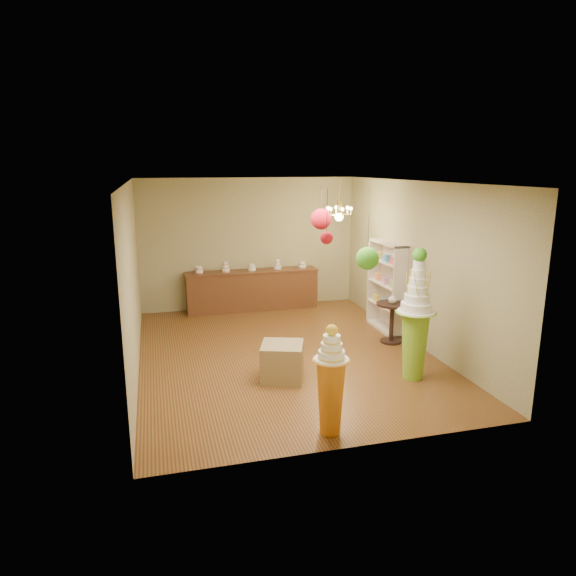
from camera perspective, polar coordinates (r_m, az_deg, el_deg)
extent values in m
plane|color=brown|center=(9.23, -0.42, -7.25)|extent=(6.50, 6.50, 0.00)
plane|color=silver|center=(8.63, -0.45, 11.72)|extent=(6.50, 6.50, 0.00)
cube|color=tan|center=(11.94, -4.33, 4.93)|extent=(5.00, 0.04, 3.00)
cube|color=tan|center=(5.81, 7.57, -4.31)|extent=(5.00, 0.04, 3.00)
cube|color=tan|center=(8.55, -16.88, 0.98)|extent=(0.04, 6.50, 3.00)
cube|color=tan|center=(9.72, 14.00, 2.61)|extent=(0.04, 6.50, 3.00)
cone|color=#7DBB29|center=(8.25, 13.84, -6.24)|extent=(0.51, 0.51, 1.07)
cylinder|color=white|center=(8.09, 14.06, -2.57)|extent=(0.69, 0.69, 0.03)
cylinder|color=white|center=(8.07, 14.09, -2.03)|extent=(0.56, 0.56, 0.13)
cylinder|color=white|center=(8.03, 14.14, -1.14)|extent=(0.46, 0.46, 0.13)
cylinder|color=white|center=(8.00, 14.19, -0.24)|extent=(0.38, 0.38, 0.13)
cylinder|color=white|center=(7.98, 14.25, 0.66)|extent=(0.31, 0.31, 0.13)
cylinder|color=white|center=(7.95, 14.30, 1.57)|extent=(0.25, 0.25, 0.13)
cylinder|color=white|center=(7.92, 14.35, 2.49)|extent=(0.21, 0.21, 0.13)
sphere|color=green|center=(7.90, 14.42, 3.60)|extent=(0.22, 0.22, 0.22)
cone|color=orange|center=(6.49, 4.75, -11.99)|extent=(0.36, 0.36, 0.96)
cylinder|color=white|center=(6.29, 4.84, -7.93)|extent=(0.43, 0.43, 0.03)
cylinder|color=white|center=(6.27, 4.85, -7.38)|extent=(0.32, 0.32, 0.10)
cylinder|color=white|center=(6.24, 4.87, -6.53)|extent=(0.26, 0.26, 0.10)
cylinder|color=white|center=(6.20, 4.89, -5.67)|extent=(0.21, 0.21, 0.10)
sphere|color=gold|center=(6.17, 4.91, -4.70)|extent=(0.14, 0.14, 0.14)
cube|color=olive|center=(8.07, -0.65, -8.18)|extent=(0.80, 0.80, 0.57)
cube|color=#56301B|center=(11.87, -3.99, -0.28)|extent=(3.00, 0.50, 0.90)
cube|color=#56301B|center=(11.77, -4.02, 1.87)|extent=(3.04, 0.54, 0.03)
cylinder|color=white|center=(11.59, -9.87, 2.00)|extent=(0.18, 0.18, 0.16)
cylinder|color=white|center=(11.65, -6.94, 2.36)|extent=(0.18, 0.18, 0.24)
cylinder|color=white|center=(11.75, -4.03, 2.32)|extent=(0.18, 0.18, 0.16)
cylinder|color=white|center=(11.87, -1.19, 2.66)|extent=(0.18, 0.18, 0.24)
cylinder|color=white|center=(12.03, 1.60, 2.61)|extent=(0.18, 0.18, 0.16)
cube|color=beige|center=(10.53, 11.65, 0.21)|extent=(0.04, 1.20, 1.80)
cube|color=beige|center=(10.56, 10.77, -1.95)|extent=(0.30, 1.14, 0.03)
cube|color=beige|center=(10.45, 10.88, 0.43)|extent=(0.30, 1.14, 0.03)
cube|color=beige|center=(10.36, 10.99, 2.85)|extent=(0.30, 1.14, 0.03)
cylinder|color=black|center=(9.97, 11.34, -5.80)|extent=(0.48, 0.48, 0.04)
cylinder|color=black|center=(9.86, 11.44, -3.86)|extent=(0.10, 0.10, 0.75)
cylinder|color=black|center=(9.75, 11.54, -1.77)|extent=(0.72, 0.72, 0.04)
imported|color=beige|center=(9.73, 11.57, -1.15)|extent=(0.21, 0.21, 0.18)
cylinder|color=#41352F|center=(7.06, 3.71, 9.47)|extent=(0.01, 0.01, 0.45)
sphere|color=red|center=(7.08, 3.68, 7.65)|extent=(0.29, 0.29, 0.29)
cylinder|color=#41352F|center=(6.69, 8.95, 7.13)|extent=(0.01, 0.01, 0.91)
sphere|color=green|center=(6.76, 8.81, 3.27)|extent=(0.30, 0.30, 0.30)
cylinder|color=#41352F|center=(6.22, 4.36, 8.28)|extent=(0.01, 0.01, 0.59)
sphere|color=red|center=(6.25, 4.31, 5.58)|extent=(0.16, 0.16, 0.16)
cylinder|color=#E0BC4F|center=(10.53, 5.75, 10.60)|extent=(0.02, 0.02, 0.50)
cylinder|color=#E0BC4F|center=(10.54, 5.71, 8.97)|extent=(0.10, 0.10, 0.30)
sphere|color=#FFE88C|center=(10.56, 5.69, 7.89)|extent=(0.18, 0.18, 0.18)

